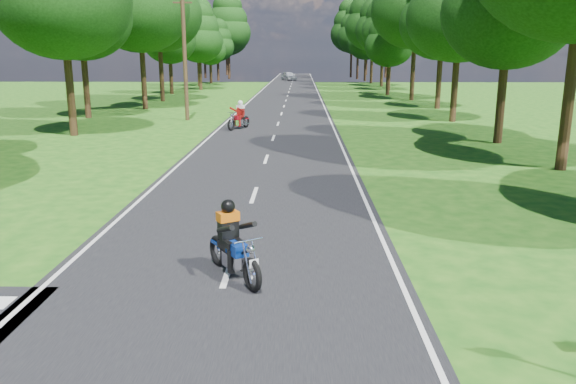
{
  "coord_description": "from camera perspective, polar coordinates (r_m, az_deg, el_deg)",
  "views": [
    {
      "loc": [
        1.42,
        -8.46,
        4.16
      ],
      "look_at": [
        1.13,
        4.0,
        1.1
      ],
      "focal_mm": 35.0,
      "sensor_mm": 36.0,
      "label": 1
    }
  ],
  "objects": [
    {
      "name": "distant_car",
      "position": [
        94.45,
        0.07,
        11.72
      ],
      "size": [
        3.04,
        4.57,
        1.45
      ],
      "primitive_type": "imported",
      "rotation": [
        0.0,
        0.0,
        0.35
      ],
      "color": "silver",
      "rests_on": "main_road"
    },
    {
      "name": "road_markings",
      "position": [
        56.76,
        -0.24,
        9.62
      ],
      "size": [
        7.4,
        140.0,
        0.01
      ],
      "color": "silver",
      "rests_on": "main_road"
    },
    {
      "name": "rider_far_red",
      "position": [
        32.3,
        -5.05,
        7.82
      ],
      "size": [
        1.41,
        2.02,
        1.61
      ],
      "primitive_type": null,
      "rotation": [
        0.0,
        0.0,
        -0.44
      ],
      "color": "#A30C1B",
      "rests_on": "main_road"
    },
    {
      "name": "telegraph_pole",
      "position": [
        37.21,
        -10.45,
        13.44
      ],
      "size": [
        1.2,
        0.26,
        8.0
      ],
      "color": "#382616",
      "rests_on": "ground"
    },
    {
      "name": "ground",
      "position": [
        9.53,
        -7.51,
        -12.2
      ],
      "size": [
        160.0,
        160.0,
        0.0
      ],
      "primitive_type": "plane",
      "color": "#184F12",
      "rests_on": "ground"
    },
    {
      "name": "main_road",
      "position": [
        58.63,
        -0.05,
        9.74
      ],
      "size": [
        7.0,
        140.0,
        0.02
      ],
      "primitive_type": "cube",
      "color": "black",
      "rests_on": "ground"
    },
    {
      "name": "treeline",
      "position": [
        68.65,
        1.41,
        17.21
      ],
      "size": [
        40.0,
        115.35,
        14.78
      ],
      "color": "black",
      "rests_on": "ground"
    },
    {
      "name": "rider_near_blue",
      "position": [
        10.63,
        -5.57,
        -4.87
      ],
      "size": [
        1.47,
        1.84,
        1.5
      ],
      "primitive_type": null,
      "rotation": [
        0.0,
        0.0,
        0.57
      ],
      "color": "#0D3396",
      "rests_on": "main_road"
    }
  ]
}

